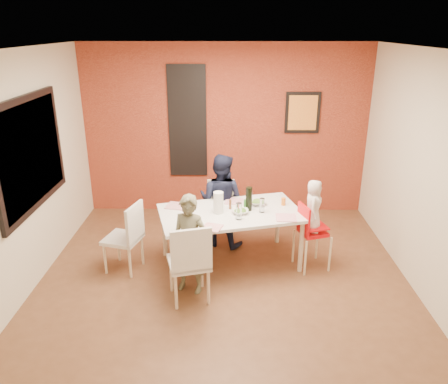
{
  "coord_description": "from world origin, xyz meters",
  "views": [
    {
      "loc": [
        0.06,
        -4.59,
        2.92
      ],
      "look_at": [
        0.0,
        0.3,
        1.05
      ],
      "focal_mm": 35.0,
      "sensor_mm": 36.0,
      "label": 1
    }
  ],
  "objects_px": {
    "child_far": "(221,200)",
    "child_near": "(190,245)",
    "toddler": "(313,206)",
    "paper_towel_roll": "(218,203)",
    "dining_table": "(231,216)",
    "high_chair": "(310,230)",
    "chair_far": "(221,206)",
    "chair_left": "(128,234)",
    "wine_bottle": "(249,199)",
    "chair_near": "(190,260)"
  },
  "relations": [
    {
      "from": "chair_near",
      "to": "child_near",
      "type": "relative_size",
      "value": 0.8
    },
    {
      "from": "chair_left",
      "to": "paper_towel_roll",
      "type": "height_order",
      "value": "paper_towel_roll"
    },
    {
      "from": "high_chair",
      "to": "wine_bottle",
      "type": "height_order",
      "value": "wine_bottle"
    },
    {
      "from": "toddler",
      "to": "high_chair",
      "type": "bearing_deg",
      "value": 137.03
    },
    {
      "from": "chair_near",
      "to": "chair_left",
      "type": "xyz_separation_m",
      "value": [
        -0.83,
        0.68,
        -0.03
      ]
    },
    {
      "from": "dining_table",
      "to": "chair_far",
      "type": "height_order",
      "value": "chair_far"
    },
    {
      "from": "chair_near",
      "to": "toddler",
      "type": "xyz_separation_m",
      "value": [
        1.46,
        0.79,
        0.32
      ]
    },
    {
      "from": "chair_near",
      "to": "chair_far",
      "type": "relative_size",
      "value": 1.13
    },
    {
      "from": "wine_bottle",
      "to": "paper_towel_roll",
      "type": "bearing_deg",
      "value": -166.37
    },
    {
      "from": "chair_near",
      "to": "child_near",
      "type": "bearing_deg",
      "value": -99.94
    },
    {
      "from": "chair_near",
      "to": "high_chair",
      "type": "xyz_separation_m",
      "value": [
        1.44,
        0.78,
        -0.01
      ]
    },
    {
      "from": "chair_near",
      "to": "toddler",
      "type": "bearing_deg",
      "value": -166.83
    },
    {
      "from": "dining_table",
      "to": "child_far",
      "type": "height_order",
      "value": "child_far"
    },
    {
      "from": "chair_near",
      "to": "high_chair",
      "type": "height_order",
      "value": "chair_near"
    },
    {
      "from": "toddler",
      "to": "child_far",
      "type": "bearing_deg",
      "value": 74.67
    },
    {
      "from": "chair_far",
      "to": "child_near",
      "type": "height_order",
      "value": "child_near"
    },
    {
      "from": "dining_table",
      "to": "chair_near",
      "type": "distance_m",
      "value": 0.98
    },
    {
      "from": "wine_bottle",
      "to": "paper_towel_roll",
      "type": "xyz_separation_m",
      "value": [
        -0.38,
        -0.09,
        -0.02
      ]
    },
    {
      "from": "dining_table",
      "to": "wine_bottle",
      "type": "distance_m",
      "value": 0.32
    },
    {
      "from": "dining_table",
      "to": "wine_bottle",
      "type": "height_order",
      "value": "wine_bottle"
    },
    {
      "from": "chair_left",
      "to": "child_near",
      "type": "distance_m",
      "value": 0.92
    },
    {
      "from": "dining_table",
      "to": "chair_near",
      "type": "relative_size",
      "value": 2.04
    },
    {
      "from": "high_chair",
      "to": "chair_left",
      "type": "bearing_deg",
      "value": 74.6
    },
    {
      "from": "chair_left",
      "to": "high_chair",
      "type": "relative_size",
      "value": 1.03
    },
    {
      "from": "high_chair",
      "to": "wine_bottle",
      "type": "bearing_deg",
      "value": 61.77
    },
    {
      "from": "dining_table",
      "to": "toddler",
      "type": "distance_m",
      "value": 1.03
    },
    {
      "from": "chair_far",
      "to": "paper_towel_roll",
      "type": "height_order",
      "value": "paper_towel_roll"
    },
    {
      "from": "dining_table",
      "to": "paper_towel_roll",
      "type": "distance_m",
      "value": 0.26
    },
    {
      "from": "high_chair",
      "to": "toddler",
      "type": "height_order",
      "value": "toddler"
    },
    {
      "from": "chair_far",
      "to": "wine_bottle",
      "type": "height_order",
      "value": "wine_bottle"
    },
    {
      "from": "toddler",
      "to": "paper_towel_roll",
      "type": "xyz_separation_m",
      "value": [
        -1.17,
        0.04,
        0.02
      ]
    },
    {
      "from": "dining_table",
      "to": "toddler",
      "type": "height_order",
      "value": "toddler"
    },
    {
      "from": "chair_far",
      "to": "toddler",
      "type": "xyz_separation_m",
      "value": [
        1.15,
        -0.87,
        0.38
      ]
    },
    {
      "from": "chair_far",
      "to": "high_chair",
      "type": "xyz_separation_m",
      "value": [
        1.13,
        -0.88,
        0.05
      ]
    },
    {
      "from": "child_near",
      "to": "child_far",
      "type": "distance_m",
      "value": 1.23
    },
    {
      "from": "chair_far",
      "to": "toddler",
      "type": "relative_size",
      "value": 1.27
    },
    {
      "from": "chair_near",
      "to": "wine_bottle",
      "type": "height_order",
      "value": "wine_bottle"
    },
    {
      "from": "chair_far",
      "to": "high_chair",
      "type": "relative_size",
      "value": 0.97
    },
    {
      "from": "chair_far",
      "to": "paper_towel_roll",
      "type": "relative_size",
      "value": 3.07
    },
    {
      "from": "chair_left",
      "to": "high_chair",
      "type": "height_order",
      "value": "chair_left"
    },
    {
      "from": "chair_near",
      "to": "paper_towel_roll",
      "type": "height_order",
      "value": "paper_towel_roll"
    },
    {
      "from": "chair_near",
      "to": "toddler",
      "type": "height_order",
      "value": "toddler"
    },
    {
      "from": "chair_far",
      "to": "toddler",
      "type": "bearing_deg",
      "value": -39.59
    },
    {
      "from": "chair_far",
      "to": "child_far",
      "type": "height_order",
      "value": "child_far"
    },
    {
      "from": "child_far",
      "to": "child_near",
      "type": "bearing_deg",
      "value": 95.17
    },
    {
      "from": "child_near",
      "to": "paper_towel_roll",
      "type": "height_order",
      "value": "child_near"
    },
    {
      "from": "chair_far",
      "to": "wine_bottle",
      "type": "xyz_separation_m",
      "value": [
        0.36,
        -0.74,
        0.41
      ]
    },
    {
      "from": "wine_bottle",
      "to": "toddler",
      "type": "bearing_deg",
      "value": -9.31
    },
    {
      "from": "child_near",
      "to": "paper_towel_roll",
      "type": "distance_m",
      "value": 0.72
    },
    {
      "from": "child_far",
      "to": "chair_far",
      "type": "bearing_deg",
      "value": -68.21
    }
  ]
}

